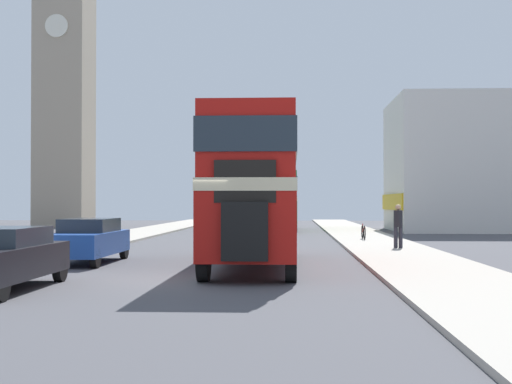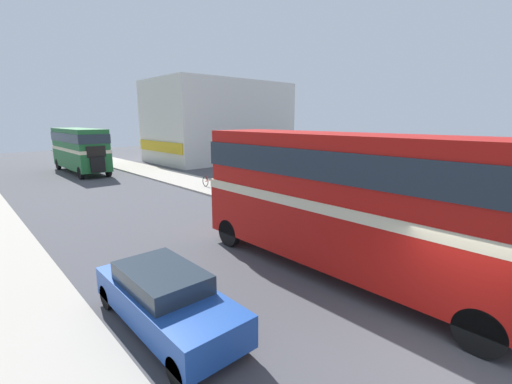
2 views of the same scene
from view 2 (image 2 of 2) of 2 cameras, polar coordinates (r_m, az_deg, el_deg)
ground_plane at (r=8.88m, az=29.65°, el=-22.94°), size 120.00×120.00×0.00m
double_decker_bus at (r=10.87m, az=13.91°, el=-0.17°), size 2.47×10.59×4.45m
bus_distant at (r=35.44m, az=-27.35°, el=6.74°), size 2.52×9.49×4.05m
car_parked_mid at (r=8.69m, az=-14.86°, el=-16.67°), size 1.69×4.57×1.44m
pedestrian_walking at (r=19.79m, az=5.07°, el=1.06°), size 0.36×0.36×1.77m
bicycle_on_pavement at (r=24.49m, az=-7.75°, el=1.61°), size 0.05×1.76×0.78m
shop_building_block at (r=42.24m, az=-6.11°, el=11.56°), size 15.86×9.99×9.13m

